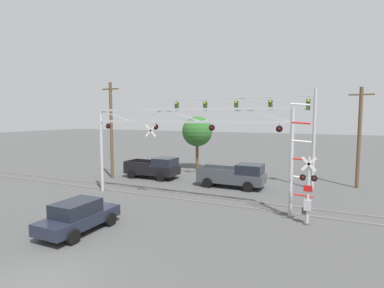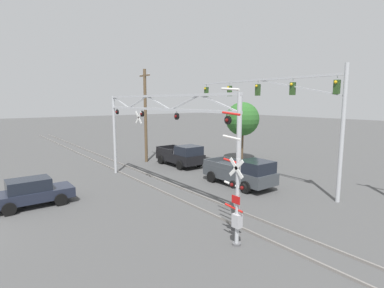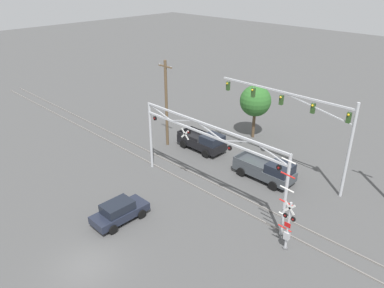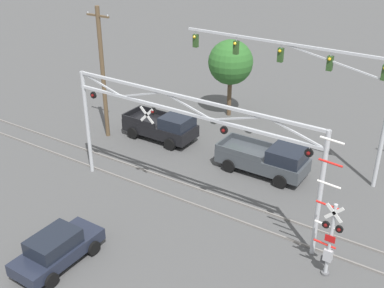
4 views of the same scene
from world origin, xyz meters
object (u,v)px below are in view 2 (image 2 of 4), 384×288
at_px(traffic_signal_span, 290,103).
at_px(pickup_truck_lead, 242,172).
at_px(utility_pole_left, 145,115).
at_px(background_tree_beyond_span, 242,119).
at_px(pickup_truck_following, 181,155).
at_px(crossing_gantry, 158,123).
at_px(crossing_signal_mast, 236,197).
at_px(sedan_waiting, 31,192).

height_order(traffic_signal_span, pickup_truck_lead, traffic_signal_span).
bearing_deg(utility_pole_left, background_tree_beyond_span, 56.21).
bearing_deg(pickup_truck_following, traffic_signal_span, 9.41).
bearing_deg(crossing_gantry, crossing_signal_mast, -7.56).
bearing_deg(crossing_signal_mast, background_tree_beyond_span, 132.81).
bearing_deg(sedan_waiting, pickup_truck_following, 105.45).
bearing_deg(crossing_signal_mast, pickup_truck_lead, 131.89).
relative_size(crossing_gantry, pickup_truck_following, 2.80).
xyz_separation_m(crossing_gantry, utility_pole_left, (-9.41, 4.21, 0.03)).
relative_size(pickup_truck_lead, utility_pole_left, 0.61).
distance_m(sedan_waiting, background_tree_beyond_span, 19.23).
bearing_deg(sedan_waiting, pickup_truck_lead, 70.76).
height_order(pickup_truck_following, background_tree_beyond_span, background_tree_beyond_span).
relative_size(pickup_truck_lead, pickup_truck_following, 1.07).
xyz_separation_m(crossing_signal_mast, pickup_truck_following, (-13.65, 6.88, -1.05)).
distance_m(sedan_waiting, utility_pole_left, 13.69).
height_order(crossing_gantry, pickup_truck_following, crossing_gantry).
bearing_deg(utility_pole_left, crossing_gantry, -24.09).
bearing_deg(background_tree_beyond_span, traffic_signal_span, -28.00).
bearing_deg(pickup_truck_lead, utility_pole_left, -173.76).
height_order(crossing_signal_mast, utility_pole_left, utility_pole_left).
relative_size(sedan_waiting, utility_pole_left, 0.48).
distance_m(pickup_truck_following, sedan_waiting, 13.21).
bearing_deg(sedan_waiting, crossing_signal_mast, 29.97).
distance_m(pickup_truck_lead, pickup_truck_following, 7.84).
xyz_separation_m(pickup_truck_lead, sedan_waiting, (-4.31, -12.34, -0.17)).
xyz_separation_m(sedan_waiting, background_tree_beyond_span, (-1.91, 18.85, 3.29)).
bearing_deg(crossing_gantry, sedan_waiting, -108.52).
bearing_deg(pickup_truck_lead, crossing_gantry, -110.15).
relative_size(pickup_truck_lead, background_tree_beyond_span, 0.93).
distance_m(pickup_truck_following, background_tree_beyond_span, 7.06).
bearing_deg(crossing_signal_mast, traffic_signal_span, 113.14).
height_order(traffic_signal_span, utility_pole_left, utility_pole_left).
height_order(pickup_truck_following, utility_pole_left, utility_pole_left).
relative_size(crossing_gantry, utility_pole_left, 1.59).
bearing_deg(pickup_truck_lead, pickup_truck_following, 177.16).
relative_size(pickup_truck_following, utility_pole_left, 0.57).
xyz_separation_m(traffic_signal_span, utility_pole_left, (-13.59, -3.29, -1.15)).
xyz_separation_m(crossing_signal_mast, traffic_signal_span, (-3.65, 8.54, 3.67)).
bearing_deg(sedan_waiting, utility_pole_left, 122.64).
relative_size(pickup_truck_lead, sedan_waiting, 1.27).
height_order(pickup_truck_lead, pickup_truck_following, same).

